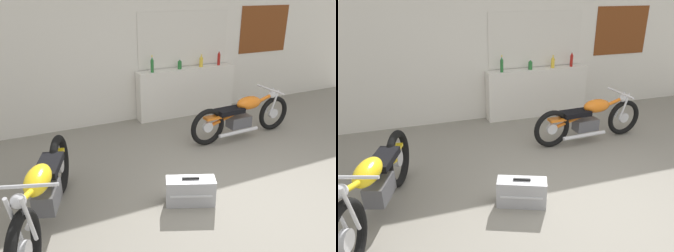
% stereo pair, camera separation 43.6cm
% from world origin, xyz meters
% --- Properties ---
extents(ground_plane, '(24.00, 24.00, 0.00)m').
position_xyz_m(ground_plane, '(0.00, 0.00, 0.00)').
color(ground_plane, gray).
extents(wall_back, '(10.00, 0.07, 2.80)m').
position_xyz_m(wall_back, '(0.03, 3.35, 1.40)').
color(wall_back, silver).
rests_on(wall_back, ground_plane).
extents(sill_counter, '(2.05, 0.28, 0.95)m').
position_xyz_m(sill_counter, '(0.47, 3.17, 0.48)').
color(sill_counter, silver).
rests_on(sill_counter, ground_plane).
extents(bottle_leftmost, '(0.06, 0.06, 0.31)m').
position_xyz_m(bottle_leftmost, '(-0.28, 3.12, 1.09)').
color(bottle_leftmost, '#23662D').
rests_on(bottle_leftmost, sill_counter).
extents(bottle_left_center, '(0.08, 0.08, 0.20)m').
position_xyz_m(bottle_left_center, '(0.31, 3.16, 1.04)').
color(bottle_left_center, '#23662D').
rests_on(bottle_left_center, sill_counter).
extents(bottle_center, '(0.07, 0.07, 0.24)m').
position_xyz_m(bottle_center, '(0.78, 3.16, 1.06)').
color(bottle_center, gold).
rests_on(bottle_center, sill_counter).
extents(bottle_right_center, '(0.06, 0.06, 0.31)m').
position_xyz_m(bottle_right_center, '(1.18, 3.15, 1.09)').
color(bottle_right_center, maroon).
rests_on(bottle_right_center, sill_counter).
extents(motorcycle_yellow, '(0.89, 2.14, 0.94)m').
position_xyz_m(motorcycle_yellow, '(-2.47, 0.66, 0.44)').
color(motorcycle_yellow, black).
rests_on(motorcycle_yellow, ground_plane).
extents(motorcycle_orange, '(2.04, 0.64, 0.79)m').
position_xyz_m(motorcycle_orange, '(0.83, 1.77, 0.40)').
color(motorcycle_orange, black).
rests_on(motorcycle_orange, ground_plane).
extents(hard_case_silver, '(0.62, 0.42, 0.36)m').
position_xyz_m(hard_case_silver, '(-0.88, 0.44, 0.17)').
color(hard_case_silver, '#9E9EA3').
rests_on(hard_case_silver, ground_plane).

